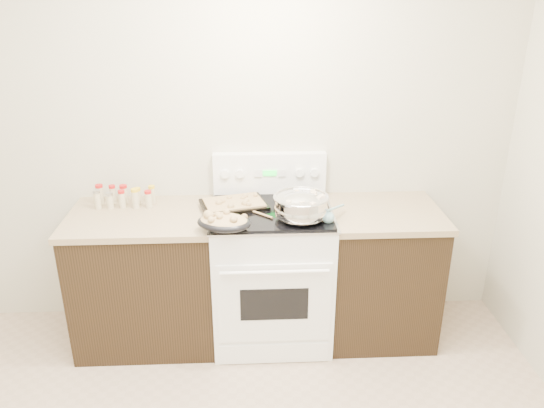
{
  "coord_description": "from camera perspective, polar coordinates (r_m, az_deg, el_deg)",
  "views": [
    {
      "loc": [
        0.2,
        -1.67,
        2.27
      ],
      "look_at": [
        0.35,
        1.37,
        1.0
      ],
      "focal_mm": 35.0,
      "sensor_mm": 36.0,
      "label": 1
    }
  ],
  "objects": [
    {
      "name": "kitchen_range",
      "position": [
        3.58,
        -0.04,
        -7.22
      ],
      "size": [
        0.78,
        0.73,
        1.22
      ],
      "color": "white",
      "rests_on": "ground"
    },
    {
      "name": "mixing_bowl",
      "position": [
        3.2,
        3.15,
        -0.35
      ],
      "size": [
        0.35,
        0.35,
        0.2
      ],
      "color": "silver",
      "rests_on": "kitchen_range"
    },
    {
      "name": "wooden_spoon",
      "position": [
        3.25,
        -2.48,
        -1.25
      ],
      "size": [
        0.2,
        0.19,
        0.04
      ],
      "color": "#AA7E4E",
      "rests_on": "kitchen_range"
    },
    {
      "name": "baking_sheet",
      "position": [
        3.42,
        -4.08,
        0.05
      ],
      "size": [
        0.47,
        0.38,
        0.06
      ],
      "color": "black",
      "rests_on": "kitchen_range"
    },
    {
      "name": "blue_ladle",
      "position": [
        3.21,
        6.16,
        -1.31
      ],
      "size": [
        0.17,
        0.24,
        0.09
      ],
      "color": "#7AADB7",
      "rests_on": "kitchen_range"
    },
    {
      "name": "roasting_pan",
      "position": [
        3.09,
        -5.25,
        -1.89
      ],
      "size": [
        0.37,
        0.3,
        0.11
      ],
      "color": "black",
      "rests_on": "kitchen_range"
    },
    {
      "name": "counter_left",
      "position": [
        3.66,
        -13.27,
        -7.69
      ],
      "size": [
        0.93,
        0.67,
        0.92
      ],
      "color": "black",
      "rests_on": "ground"
    },
    {
      "name": "room_shell",
      "position": [
        1.78,
        -9.2,
        3.72
      ],
      "size": [
        4.1,
        3.6,
        2.75
      ],
      "color": "beige",
      "rests_on": "ground"
    },
    {
      "name": "counter_right",
      "position": [
        3.7,
        11.42,
        -7.15
      ],
      "size": [
        0.73,
        0.67,
        0.92
      ],
      "color": "black",
      "rests_on": "ground"
    },
    {
      "name": "spice_jars",
      "position": [
        3.6,
        -15.72,
        0.76
      ],
      "size": [
        0.39,
        0.14,
        0.13
      ],
      "color": "#BFB28C",
      "rests_on": "counter_left"
    }
  ]
}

